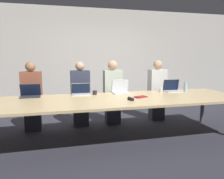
{
  "coord_description": "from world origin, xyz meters",
  "views": [
    {
      "loc": [
        -1.03,
        -3.71,
        1.5
      ],
      "look_at": [
        -0.07,
        0.1,
        0.91
      ],
      "focal_mm": 35.0,
      "sensor_mm": 36.0,
      "label": 1
    }
  ],
  "objects_px": {
    "laptop_far_center": "(121,89)",
    "person_far_midleft": "(80,95)",
    "laptop_far_midleft": "(81,91)",
    "laptop_far_left": "(30,93)",
    "laptop_far_right": "(172,88)",
    "person_far_left": "(32,98)",
    "cup_far_midleft": "(95,93)",
    "person_far_center": "(113,93)",
    "cup_far_right": "(161,90)",
    "stapler": "(131,99)",
    "bottle_far_right": "(186,87)",
    "person_far_right": "(157,91)"
  },
  "relations": [
    {
      "from": "cup_far_midleft",
      "to": "person_far_right",
      "type": "bearing_deg",
      "value": 17.2
    },
    {
      "from": "person_far_center",
      "to": "cup_far_midleft",
      "type": "xyz_separation_m",
      "value": [
        -0.48,
        -0.45,
        0.11
      ]
    },
    {
      "from": "person_far_center",
      "to": "laptop_far_right",
      "type": "distance_m",
      "value": 1.3
    },
    {
      "from": "cup_far_midleft",
      "to": "person_far_left",
      "type": "xyz_separation_m",
      "value": [
        -1.22,
        0.4,
        -0.12
      ]
    },
    {
      "from": "person_far_right",
      "to": "laptop_far_midleft",
      "type": "height_order",
      "value": "person_far_right"
    },
    {
      "from": "laptop_far_center",
      "to": "person_far_left",
      "type": "distance_m",
      "value": 1.81
    },
    {
      "from": "laptop_far_center",
      "to": "cup_far_midleft",
      "type": "bearing_deg",
      "value": -172.7
    },
    {
      "from": "laptop_far_right",
      "to": "person_far_midleft",
      "type": "distance_m",
      "value": 1.99
    },
    {
      "from": "person_far_center",
      "to": "person_far_right",
      "type": "distance_m",
      "value": 1.1
    },
    {
      "from": "laptop_far_midleft",
      "to": "laptop_far_left",
      "type": "distance_m",
      "value": 0.94
    },
    {
      "from": "laptop_far_center",
      "to": "laptop_far_left",
      "type": "relative_size",
      "value": 0.96
    },
    {
      "from": "laptop_far_midleft",
      "to": "laptop_far_center",
      "type": "bearing_deg",
      "value": 0.73
    },
    {
      "from": "person_far_midleft",
      "to": "cup_far_midleft",
      "type": "bearing_deg",
      "value": -63.59
    },
    {
      "from": "stapler",
      "to": "cup_far_right",
      "type": "bearing_deg",
      "value": 26.38
    },
    {
      "from": "cup_far_right",
      "to": "person_far_midleft",
      "type": "height_order",
      "value": "person_far_midleft"
    },
    {
      "from": "bottle_far_right",
      "to": "person_far_left",
      "type": "bearing_deg",
      "value": 170.86
    },
    {
      "from": "person_far_midleft",
      "to": "laptop_far_left",
      "type": "bearing_deg",
      "value": -155.84
    },
    {
      "from": "laptop_far_left",
      "to": "stapler",
      "type": "bearing_deg",
      "value": -23.97
    },
    {
      "from": "person_far_left",
      "to": "stapler",
      "type": "xyz_separation_m",
      "value": [
        1.72,
        -1.12,
        0.1
      ]
    },
    {
      "from": "laptop_far_left",
      "to": "person_far_left",
      "type": "height_order",
      "value": "person_far_left"
    },
    {
      "from": "person_far_right",
      "to": "person_far_left",
      "type": "distance_m",
      "value": 2.8
    },
    {
      "from": "bottle_far_right",
      "to": "person_far_right",
      "type": "bearing_deg",
      "value": 121.84
    },
    {
      "from": "laptop_far_midleft",
      "to": "person_far_left",
      "type": "xyz_separation_m",
      "value": [
        -0.95,
        0.34,
        -0.15
      ]
    },
    {
      "from": "laptop_far_left",
      "to": "cup_far_right",
      "type": "bearing_deg",
      "value": -1.49
    },
    {
      "from": "laptop_far_center",
      "to": "cup_far_midleft",
      "type": "xyz_separation_m",
      "value": [
        -0.55,
        -0.07,
        -0.04
      ]
    },
    {
      "from": "person_far_center",
      "to": "cup_far_right",
      "type": "bearing_deg",
      "value": -27.31
    },
    {
      "from": "laptop_far_right",
      "to": "cup_far_right",
      "type": "relative_size",
      "value": 4.22
    },
    {
      "from": "laptop_far_midleft",
      "to": "stapler",
      "type": "relative_size",
      "value": 2.29
    },
    {
      "from": "laptop_far_left",
      "to": "stapler",
      "type": "height_order",
      "value": "laptop_far_left"
    },
    {
      "from": "laptop_far_right",
      "to": "stapler",
      "type": "relative_size",
      "value": 2.33
    },
    {
      "from": "laptop_far_right",
      "to": "cup_far_midleft",
      "type": "height_order",
      "value": "laptop_far_right"
    },
    {
      "from": "person_far_midleft",
      "to": "person_far_center",
      "type": "bearing_deg",
      "value": -1.67
    },
    {
      "from": "person_far_midleft",
      "to": "laptop_far_center",
      "type": "bearing_deg",
      "value": -27.01
    },
    {
      "from": "laptop_far_right",
      "to": "person_far_left",
      "type": "height_order",
      "value": "person_far_left"
    },
    {
      "from": "person_far_midleft",
      "to": "laptop_far_left",
      "type": "relative_size",
      "value": 3.84
    },
    {
      "from": "laptop_far_center",
      "to": "stapler",
      "type": "distance_m",
      "value": 0.79
    },
    {
      "from": "bottle_far_right",
      "to": "laptop_far_left",
      "type": "bearing_deg",
      "value": 177.34
    },
    {
      "from": "person_far_right",
      "to": "laptop_far_left",
      "type": "relative_size",
      "value": 3.89
    },
    {
      "from": "laptop_far_right",
      "to": "bottle_far_right",
      "type": "relative_size",
      "value": 1.63
    },
    {
      "from": "laptop_far_center",
      "to": "laptop_far_midleft",
      "type": "bearing_deg",
      "value": -179.27
    },
    {
      "from": "person_far_center",
      "to": "person_far_right",
      "type": "xyz_separation_m",
      "value": [
        1.1,
        0.04,
        -0.0
      ]
    },
    {
      "from": "cup_far_right",
      "to": "person_far_midleft",
      "type": "relative_size",
      "value": 0.06
    },
    {
      "from": "cup_far_right",
      "to": "stapler",
      "type": "distance_m",
      "value": 1.14
    },
    {
      "from": "laptop_far_center",
      "to": "person_far_midleft",
      "type": "relative_size",
      "value": 0.25
    },
    {
      "from": "laptop_far_center",
      "to": "stapler",
      "type": "bearing_deg",
      "value": -93.77
    },
    {
      "from": "person_far_midleft",
      "to": "cup_far_midleft",
      "type": "xyz_separation_m",
      "value": [
        0.24,
        -0.47,
        0.13
      ]
    },
    {
      "from": "laptop_far_midleft",
      "to": "person_far_right",
      "type": "bearing_deg",
      "value": 13.06
    },
    {
      "from": "laptop_far_center",
      "to": "cup_far_right",
      "type": "height_order",
      "value": "laptop_far_center"
    },
    {
      "from": "cup_far_midleft",
      "to": "person_far_center",
      "type": "bearing_deg",
      "value": 43.19
    },
    {
      "from": "cup_far_midleft",
      "to": "person_far_midleft",
      "type": "bearing_deg",
      "value": 116.41
    }
  ]
}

